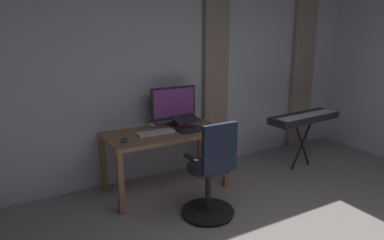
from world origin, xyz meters
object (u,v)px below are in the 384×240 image
at_px(desk, 165,139).
at_px(computer_keyboard, 156,132).
at_px(laptop, 189,126).
at_px(cell_phone_by_monitor, 211,125).
at_px(office_chair, 212,174).
at_px(cell_phone_face_up, 124,140).
at_px(computer_monitor, 174,104).
at_px(piano_keyboard, 304,119).
at_px(computer_mouse, 152,125).

distance_m(desk, computer_keyboard, 0.16).
bearing_deg(laptop, cell_phone_by_monitor, 178.17).
relative_size(office_chair, laptop, 3.04).
bearing_deg(computer_keyboard, cell_phone_face_up, 11.62).
bearing_deg(computer_monitor, piano_keyboard, 161.42).
relative_size(cell_phone_face_up, piano_keyboard, 0.13).
relative_size(computer_keyboard, computer_mouse, 4.38).
relative_size(desk, piano_keyboard, 1.28).
distance_m(computer_keyboard, cell_phone_by_monitor, 0.73).
relative_size(computer_mouse, cell_phone_face_up, 0.69).
height_order(computer_monitor, laptop, computer_monitor).
xyz_separation_m(desk, computer_monitor, (-0.24, -0.24, 0.35)).
bearing_deg(cell_phone_face_up, cell_phone_by_monitor, -152.75).
xyz_separation_m(computer_mouse, cell_phone_by_monitor, (-0.66, 0.32, -0.01)).
relative_size(desk, computer_mouse, 14.15).
bearing_deg(office_chair, computer_mouse, 98.62).
height_order(computer_monitor, piano_keyboard, computer_monitor).
bearing_deg(computer_monitor, desk, 45.29).
relative_size(laptop, cell_phone_by_monitor, 2.39).
distance_m(computer_keyboard, cell_phone_face_up, 0.42).
bearing_deg(piano_keyboard, computer_monitor, -22.46).
xyz_separation_m(computer_monitor, piano_keyboard, (-1.70, 0.57, -0.28)).
bearing_deg(computer_mouse, office_chair, 98.46).
distance_m(desk, laptop, 0.33).
relative_size(computer_monitor, laptop, 1.75).
bearing_deg(desk, cell_phone_face_up, 10.44).
bearing_deg(computer_monitor, cell_phone_by_monitor, 141.29).
bearing_deg(cell_phone_face_up, laptop, -153.26).
bearing_deg(computer_mouse, cell_phone_by_monitor, 153.80).
xyz_separation_m(computer_keyboard, computer_mouse, (-0.07, -0.28, 0.01)).
relative_size(desk, cell_phone_face_up, 9.83).
bearing_deg(cell_phone_face_up, computer_monitor, -131.27).
bearing_deg(cell_phone_by_monitor, cell_phone_face_up, -30.11).
distance_m(office_chair, cell_phone_face_up, 1.02).
bearing_deg(office_chair, desk, 97.84).
bearing_deg(desk, laptop, 165.39).
distance_m(desk, cell_phone_face_up, 0.55).
height_order(office_chair, computer_mouse, office_chair).
relative_size(computer_mouse, piano_keyboard, 0.09).
xyz_separation_m(desk, cell_phone_by_monitor, (-0.61, 0.05, 0.10)).
bearing_deg(cell_phone_by_monitor, computer_mouse, -58.51).
bearing_deg(office_chair, computer_monitor, 83.68).
bearing_deg(computer_keyboard, computer_mouse, -104.66).
bearing_deg(office_chair, cell_phone_face_up, 131.10).
xyz_separation_m(desk, laptop, (-0.29, 0.07, 0.14)).
distance_m(computer_keyboard, piano_keyboard, 2.09).
xyz_separation_m(laptop, cell_phone_face_up, (0.82, 0.02, -0.05)).
distance_m(computer_mouse, piano_keyboard, 2.08).
height_order(desk, office_chair, office_chair).
height_order(computer_keyboard, cell_phone_by_monitor, computer_keyboard).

